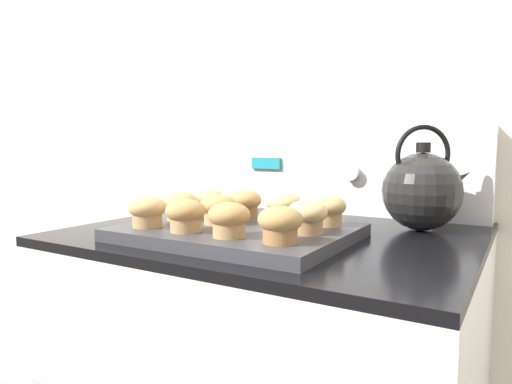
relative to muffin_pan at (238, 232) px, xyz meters
name	(u,v)px	position (x,y,z in m)	size (l,w,h in m)	color
wall_back	(339,101)	(0.02, 0.45, 0.27)	(8.00, 0.05, 2.40)	silver
control_panel	(330,171)	(0.02, 0.39, 0.09)	(0.74, 0.07, 0.21)	white
muffin_pan	(238,232)	(0.00, 0.00, 0.00)	(0.40, 0.31, 0.02)	#38383D
muffin_r0_c0	(147,211)	(-0.13, -0.09, 0.04)	(0.07, 0.07, 0.06)	tan
muffin_r0_c1	(186,215)	(-0.05, -0.09, 0.04)	(0.07, 0.07, 0.06)	tan
muffin_r0_c2	(229,219)	(0.04, -0.09, 0.04)	(0.07, 0.07, 0.06)	tan
muffin_r0_c3	(280,224)	(0.13, -0.09, 0.04)	(0.07, 0.07, 0.06)	olive
muffin_r1_c0	(180,205)	(-0.14, 0.00, 0.04)	(0.07, 0.07, 0.06)	tan
muffin_r1_c1	(218,208)	(-0.04, 0.00, 0.04)	(0.07, 0.07, 0.06)	tan
muffin_r1_c3	(307,216)	(0.14, 0.00, 0.04)	(0.07, 0.07, 0.06)	#A37A4C
muffin_r2_c0	(207,200)	(-0.14, 0.09, 0.04)	(0.07, 0.07, 0.06)	olive
muffin_r2_c1	(245,203)	(-0.04, 0.09, 0.04)	(0.07, 0.07, 0.06)	olive
muffin_r2_c2	(284,206)	(0.05, 0.09, 0.04)	(0.07, 0.07, 0.06)	tan
muffin_r2_c3	(327,210)	(0.14, 0.09, 0.04)	(0.07, 0.07, 0.06)	tan
tea_kettle	(423,190)	(0.27, 0.26, 0.07)	(0.17, 0.16, 0.21)	black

